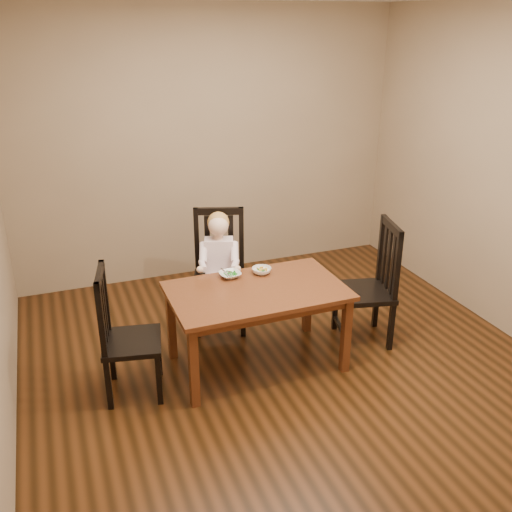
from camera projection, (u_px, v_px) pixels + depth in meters
name	position (u px, v px, depth m)	size (l,w,h in m)	color
room	(288.00, 201.00, 4.03)	(4.01, 4.01, 2.71)	#49260F
dining_table	(257.00, 298.00, 4.33)	(1.33, 0.80, 0.66)	#532B13
chair_child	(220.00, 272.00, 4.97)	(0.56, 0.55, 1.05)	black
chair_left	(124.00, 336.00, 4.03)	(0.48, 0.49, 0.98)	black
chair_right	(371.00, 285.00, 4.72)	(0.52, 0.54, 1.05)	black
toddler	(219.00, 260.00, 4.86)	(0.32, 0.40, 0.55)	white
bowl_peas	(230.00, 275.00, 4.48)	(0.17, 0.17, 0.04)	white
bowl_veg	(262.00, 271.00, 4.55)	(0.15, 0.15, 0.05)	white
fork	(226.00, 274.00, 4.45)	(0.05, 0.11, 0.04)	silver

